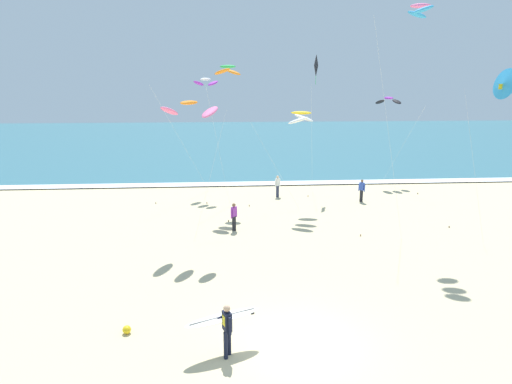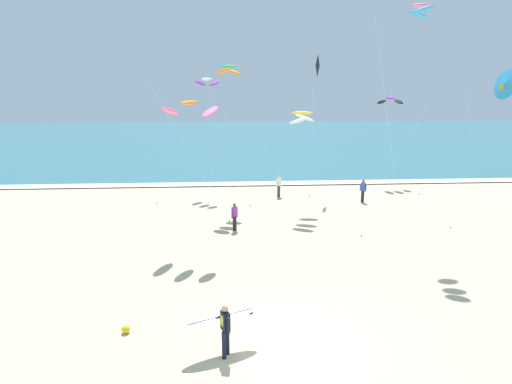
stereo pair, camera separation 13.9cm
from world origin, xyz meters
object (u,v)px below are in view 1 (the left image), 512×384
at_px(kite_arc_emerald_low, 228,70).
at_px(kite_delta_cobalt_outer, 504,84).
at_px(bystander_purple_top, 234,217).
at_px(kite_arc_rose_close, 420,11).
at_px(kite_diamond_charcoal_high, 316,69).
at_px(kite_arc_golden_near, 301,117).
at_px(kite_arc_amber_distant, 189,109).
at_px(bystander_blue_top, 362,190).
at_px(beach_ball, 127,330).
at_px(kite_arc_violet_far, 389,101).
at_px(kite_arc_ivory_mid, 206,82).
at_px(bystander_white_top, 278,186).
at_px(surfer_lead, 225,322).

height_order(kite_arc_emerald_low, kite_delta_cobalt_outer, kite_arc_emerald_low).
bearing_deg(bystander_purple_top, kite_arc_rose_close, -12.25).
distance_m(kite_diamond_charcoal_high, kite_delta_cobalt_outer, 13.56).
relative_size(kite_arc_golden_near, kite_delta_cobalt_outer, 0.73).
height_order(kite_arc_amber_distant, bystander_blue_top, kite_arc_amber_distant).
relative_size(kite_diamond_charcoal_high, beach_ball, 35.84).
bearing_deg(kite_diamond_charcoal_high, beach_ball, -117.61).
height_order(kite_arc_amber_distant, kite_arc_rose_close, kite_arc_rose_close).
bearing_deg(bystander_purple_top, kite_arc_violet_far, 42.64).
relative_size(kite_arc_ivory_mid, bystander_white_top, 5.31).
bearing_deg(bystander_white_top, bystander_purple_top, -114.32).
distance_m(kite_arc_ivory_mid, kite_arc_violet_far, 14.79).
bearing_deg(kite_arc_emerald_low, bystander_blue_top, 2.72).
bearing_deg(kite_arc_amber_distant, kite_arc_ivory_mid, 88.38).
distance_m(kite_delta_cobalt_outer, bystander_white_top, 15.82).
xyz_separation_m(kite_arc_ivory_mid, bystander_white_top, (5.10, -2.24, -7.32)).
distance_m(kite_diamond_charcoal_high, bystander_white_top, 8.83).
height_order(kite_arc_golden_near, kite_arc_amber_distant, kite_arc_amber_distant).
xyz_separation_m(kite_arc_emerald_low, kite_arc_rose_close, (9.06, -7.09, 2.54)).
bearing_deg(kite_arc_rose_close, bystander_blue_top, 89.02).
xyz_separation_m(bystander_white_top, beach_ball, (-7.10, -17.65, -0.67)).
height_order(kite_arc_emerald_low, beach_ball, kite_arc_emerald_low).
bearing_deg(kite_delta_cobalt_outer, kite_arc_rose_close, 162.49).
bearing_deg(kite_arc_rose_close, kite_arc_emerald_low, 141.96).
height_order(kite_arc_ivory_mid, bystander_blue_top, kite_arc_ivory_mid).
bearing_deg(kite_arc_violet_far, kite_arc_ivory_mid, -171.49).
height_order(bystander_blue_top, bystander_purple_top, same).
relative_size(bystander_blue_top, bystander_white_top, 1.00).
distance_m(surfer_lead, bystander_white_top, 19.37).
xyz_separation_m(kite_arc_amber_distant, kite_arc_rose_close, (10.98, 0.19, 4.51)).
relative_size(kite_arc_violet_far, kite_delta_cobalt_outer, 0.80).
distance_m(surfer_lead, kite_arc_golden_near, 16.97).
bearing_deg(bystander_purple_top, kite_arc_ivory_mid, 100.46).
distance_m(surfer_lead, kite_arc_ivory_mid, 22.40).
distance_m(kite_arc_golden_near, kite_arc_violet_far, 11.60).
bearing_deg(kite_diamond_charcoal_high, kite_arc_golden_near, -110.82).
bearing_deg(bystander_purple_top, beach_ball, -110.15).
bearing_deg(kite_arc_golden_near, kite_delta_cobalt_outer, -39.85).
relative_size(kite_arc_emerald_low, kite_arc_rose_close, 0.78).
bearing_deg(kite_arc_amber_distant, bystander_blue_top, 34.78).
xyz_separation_m(kite_arc_amber_distant, bystander_blue_top, (11.11, 7.72, -6.06)).
bearing_deg(beach_ball, kite_delta_cobalt_outer, 23.46).
distance_m(kite_arc_violet_far, bystander_blue_top, 9.33).
bearing_deg(surfer_lead, kite_diamond_charcoal_high, 71.79).
height_order(kite_diamond_charcoal_high, bystander_purple_top, kite_diamond_charcoal_high).
relative_size(kite_arc_rose_close, bystander_blue_top, 7.36).
relative_size(surfer_lead, kite_diamond_charcoal_high, 0.24).
height_order(kite_delta_cobalt_outer, bystander_purple_top, kite_delta_cobalt_outer).
height_order(kite_arc_emerald_low, bystander_white_top, kite_arc_emerald_low).
relative_size(kite_arc_violet_far, kite_arc_rose_close, 0.60).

